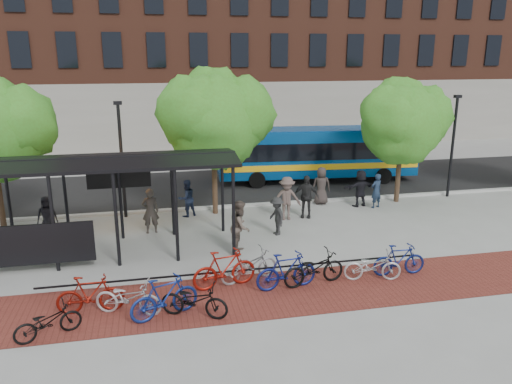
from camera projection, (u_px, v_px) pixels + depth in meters
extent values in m
plane|color=#9E9E99|center=(299.00, 233.00, 20.36)|extent=(160.00, 160.00, 0.00)
cube|color=black|center=(258.00, 184.00, 27.90)|extent=(160.00, 8.00, 0.01)
cube|color=#B7B7B2|center=(275.00, 203.00, 24.12)|extent=(160.00, 0.25, 0.12)
cube|color=maroon|center=(283.00, 293.00, 15.25)|extent=(24.00, 3.00, 0.01)
cube|color=black|center=(236.00, 284.00, 15.84)|extent=(12.00, 0.05, 0.95)
cube|color=brown|center=(325.00, 19.00, 44.19)|extent=(55.00, 14.00, 20.00)
cylinder|color=black|center=(9.00, 204.00, 18.52)|extent=(0.12, 0.12, 3.30)
cylinder|color=black|center=(53.00, 224.00, 16.38)|extent=(0.12, 0.12, 3.30)
cylinder|color=black|center=(66.00, 201.00, 18.92)|extent=(0.12, 0.12, 3.30)
cylinder|color=black|center=(116.00, 220.00, 16.78)|extent=(0.12, 0.12, 3.30)
cylinder|color=black|center=(120.00, 198.00, 19.32)|extent=(0.12, 0.12, 3.30)
cylinder|color=black|center=(176.00, 216.00, 17.18)|extent=(0.12, 0.12, 3.30)
cylinder|color=black|center=(172.00, 195.00, 19.72)|extent=(0.12, 0.12, 3.30)
cylinder|color=black|center=(234.00, 213.00, 17.58)|extent=(0.12, 0.12, 3.30)
cylinder|color=black|center=(222.00, 192.00, 20.12)|extent=(0.12, 0.12, 3.30)
cube|color=black|center=(23.00, 246.00, 16.30)|extent=(4.50, 0.08, 1.40)
cube|color=black|center=(83.00, 165.00, 16.71)|extent=(10.60, 1.65, 0.29)
cube|color=black|center=(87.00, 157.00, 18.03)|extent=(10.60, 1.65, 0.29)
cube|color=black|center=(90.00, 164.00, 18.79)|extent=(9.00, 0.10, 0.40)
cube|color=black|center=(119.00, 179.00, 19.21)|extent=(2.40, 0.12, 0.70)
cube|color=#FF7200|center=(119.00, 178.00, 19.29)|extent=(2.20, 0.02, 0.55)
cylinder|color=#382619|center=(0.00, 200.00, 20.75)|extent=(0.24, 0.24, 2.38)
sphere|color=#407A20|center=(18.00, 124.00, 20.31)|extent=(3.20, 3.20, 3.20)
cylinder|color=#382619|center=(215.00, 186.00, 22.53)|extent=(0.24, 0.24, 2.52)
sphere|color=#407A20|center=(213.00, 121.00, 21.75)|extent=(4.20, 4.20, 4.20)
sphere|color=#407A20|center=(236.00, 113.00, 22.07)|extent=(3.36, 3.36, 3.36)
sphere|color=#407A20|center=(194.00, 113.00, 21.19)|extent=(3.15, 3.15, 3.15)
sphere|color=#407A20|center=(214.00, 102.00, 21.93)|extent=(2.94, 2.94, 2.94)
cylinder|color=#382619|center=(398.00, 179.00, 24.37)|extent=(0.24, 0.24, 2.27)
sphere|color=#407A20|center=(402.00, 125.00, 23.66)|extent=(3.80, 3.80, 3.80)
sphere|color=#407A20|center=(419.00, 117.00, 23.95)|extent=(3.04, 3.04, 3.04)
sphere|color=#407A20|center=(391.00, 118.00, 23.11)|extent=(2.85, 2.85, 2.85)
sphere|color=#407A20|center=(401.00, 107.00, 23.84)|extent=(2.66, 2.66, 2.66)
cylinder|color=black|center=(122.00, 162.00, 21.69)|extent=(0.14, 0.14, 5.00)
cube|color=black|center=(118.00, 103.00, 21.00)|extent=(0.35, 0.20, 0.15)
cylinder|color=black|center=(452.00, 148.00, 24.89)|extent=(0.14, 0.14, 5.00)
cube|color=black|center=(458.00, 96.00, 24.20)|extent=(0.35, 0.20, 0.15)
cube|color=navy|center=(317.00, 152.00, 28.26)|extent=(11.32, 3.30, 2.56)
cube|color=black|center=(317.00, 148.00, 28.21)|extent=(11.10, 3.32, 0.93)
cube|color=yellow|center=(316.00, 162.00, 28.43)|extent=(11.21, 3.34, 0.33)
cube|color=navy|center=(317.00, 130.00, 27.93)|extent=(11.08, 3.04, 0.17)
cylinder|color=black|center=(257.00, 180.00, 27.00)|extent=(0.91, 0.33, 0.89)
cylinder|color=black|center=(252.00, 170.00, 29.31)|extent=(0.91, 0.33, 0.89)
cylinder|color=black|center=(384.00, 176.00, 27.88)|extent=(0.91, 0.33, 0.89)
cylinder|color=black|center=(369.00, 167.00, 30.20)|extent=(0.91, 0.33, 0.89)
imported|color=black|center=(48.00, 322.00, 12.74)|extent=(1.79, 1.22, 0.89)
imported|color=maroon|center=(90.00, 294.00, 13.94)|extent=(1.87, 0.54, 1.12)
imported|color=#B9B9BB|center=(128.00, 298.00, 13.87)|extent=(2.04, 1.31, 1.01)
imported|color=navy|center=(164.00, 297.00, 13.68)|extent=(2.07, 1.24, 1.20)
imported|color=black|center=(194.00, 300.00, 13.72)|extent=(2.03, 1.39, 1.01)
imported|color=maroon|center=(224.00, 269.00, 15.44)|extent=(2.14, 0.98, 1.24)
imported|color=#959597|center=(249.00, 266.00, 15.92)|extent=(2.11, 1.24, 1.05)
imported|color=navy|center=(286.00, 271.00, 15.36)|extent=(2.03, 0.80, 1.19)
imported|color=black|center=(314.00, 268.00, 15.66)|extent=(2.19, 1.09, 1.10)
imported|color=#BBBBBE|center=(372.00, 266.00, 15.98)|extent=(1.93, 0.98, 0.97)
imported|color=navy|center=(399.00, 260.00, 16.33)|extent=(1.81, 0.56, 1.08)
imported|color=black|center=(47.00, 216.00, 19.95)|extent=(0.85, 0.62, 1.59)
imported|color=#3F3832|center=(150.00, 211.00, 20.11)|extent=(0.71, 0.49, 1.87)
imported|color=#1E2A47|center=(187.00, 198.00, 22.20)|extent=(1.02, 0.94, 1.68)
imported|color=brown|center=(287.00, 198.00, 21.74)|extent=(1.30, 0.81, 1.93)
imported|color=#242424|center=(306.00, 197.00, 22.04)|extent=(1.22, 0.85, 1.92)
imported|color=black|center=(360.00, 188.00, 23.67)|extent=(1.71, 0.85, 1.77)
imported|color=#362E2B|center=(321.00, 186.00, 24.03)|extent=(0.97, 0.71, 1.82)
imported|color=#1B2A40|center=(376.00, 191.00, 23.47)|extent=(0.70, 0.57, 1.65)
imported|color=brown|center=(240.00, 227.00, 18.15)|extent=(1.02, 1.15, 1.95)
imported|color=#272727|center=(277.00, 216.00, 19.97)|extent=(0.77, 1.10, 1.56)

